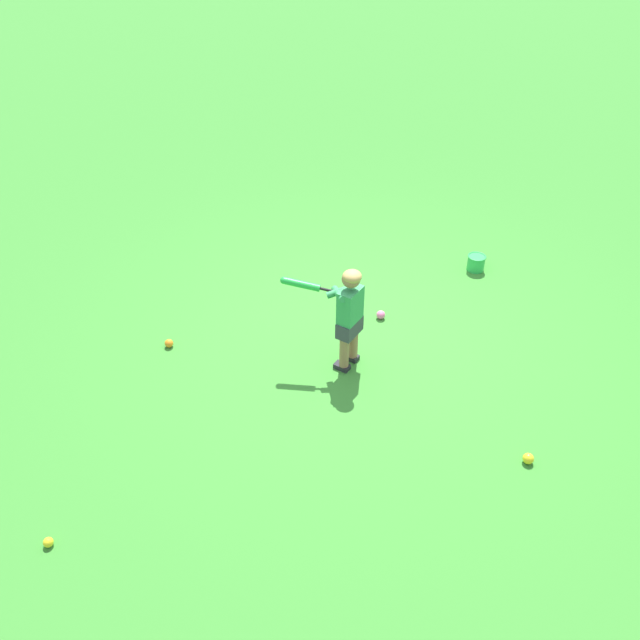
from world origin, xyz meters
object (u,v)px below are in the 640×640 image
Objects in this scene: child_batter at (347,310)px; play_ball_far_right at (169,343)px; play_ball_near_batter at (528,459)px; toy_bucket at (476,262)px; play_ball_midfield at (381,315)px; play_ball_far_left at (48,542)px.

child_batter is 12.53× the size of play_ball_far_right.
play_ball_near_batter is (-0.09, -3.56, 0.00)m from play_ball_far_right.
toy_bucket is (2.19, -0.77, -0.55)m from child_batter.
play_ball_far_left is at bearing 160.21° from play_ball_midfield.
play_ball_midfield is at bearing -53.96° from play_ball_far_right.
toy_bucket is at bearing -27.27° from play_ball_midfield.
toy_bucket is at bearing -21.93° from play_ball_far_left.
child_batter is 2.39m from toy_bucket.
child_batter is at bearing 73.13° from play_ball_near_batter.
child_batter is at bearing 160.66° from toy_bucket.
play_ball_far_right is (2.29, 0.50, 0.01)m from play_ball_far_left.
play_ball_near_batter is (2.20, -3.06, 0.01)m from play_ball_far_left.
play_ball_near_batter and play_ball_midfield have the same top height.
play_ball_far_right is at bearing 88.51° from play_ball_near_batter.
child_batter is 2.02m from play_ball_near_batter.
play_ball_midfield is (1.39, 1.77, 0.00)m from play_ball_near_batter.
play_ball_midfield reaches higher than play_ball_far_left.
play_ball_near_batter is at bearing -128.19° from play_ball_midfield.
play_ball_far_right is 3.64m from toy_bucket.
child_batter is 11.59× the size of play_ball_near_batter.
play_ball_midfield is at bearing -4.79° from child_batter.
play_ball_midfield is at bearing 152.73° from toy_bucket.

